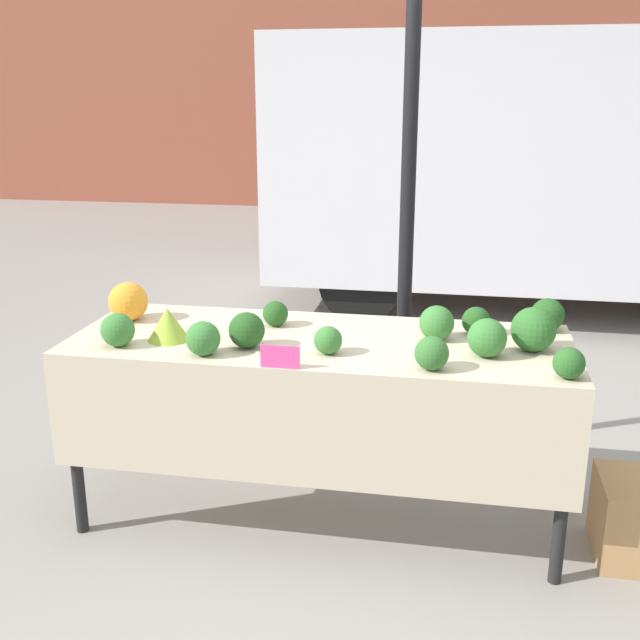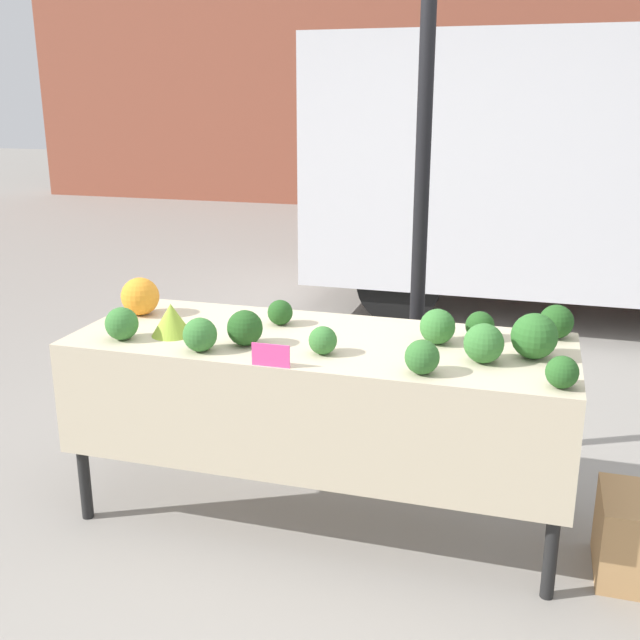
% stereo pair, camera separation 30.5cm
% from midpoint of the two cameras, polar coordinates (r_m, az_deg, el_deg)
% --- Properties ---
extents(ground_plane, '(40.00, 40.00, 0.00)m').
position_cam_midpoint_polar(ground_plane, '(3.42, -2.64, -14.50)').
color(ground_plane, gray).
extents(tent_pole, '(0.07, 0.07, 2.36)m').
position_cam_midpoint_polar(tent_pole, '(3.56, 4.18, 7.10)').
color(tent_pole, black).
rests_on(tent_pole, ground_plane).
extents(parked_truck, '(4.80, 1.87, 2.24)m').
position_cam_midpoint_polar(parked_truck, '(6.62, 15.42, 11.14)').
color(parked_truck, silver).
rests_on(parked_truck, ground_plane).
extents(market_table, '(2.05, 0.76, 0.81)m').
position_cam_midpoint_polar(market_table, '(3.05, -3.08, -3.67)').
color(market_table, beige).
rests_on(market_table, ground_plane).
extents(orange_cauliflower, '(0.17, 0.17, 0.17)m').
position_cam_midpoint_polar(orange_cauliflower, '(3.45, -16.88, 1.33)').
color(orange_cauliflower, orange).
rests_on(orange_cauliflower, market_table).
extents(romanesco_head, '(0.17, 0.17, 0.14)m').
position_cam_midpoint_polar(romanesco_head, '(3.13, -14.27, -0.34)').
color(romanesco_head, '#93B238').
rests_on(romanesco_head, market_table).
extents(broccoli_head_0, '(0.14, 0.14, 0.14)m').
position_cam_midpoint_polar(broccoli_head_0, '(3.26, 14.43, 0.35)').
color(broccoli_head_0, '#23511E').
rests_on(broccoli_head_0, market_table).
extents(broccoli_head_1, '(0.13, 0.13, 0.13)m').
position_cam_midpoint_polar(broccoli_head_1, '(2.92, -11.89, -1.44)').
color(broccoli_head_1, '#387533').
rests_on(broccoli_head_1, market_table).
extents(broccoli_head_2, '(0.18, 0.18, 0.18)m').
position_cam_midpoint_polar(broccoli_head_2, '(2.98, 13.17, -0.72)').
color(broccoli_head_2, '#2D6628').
rests_on(broccoli_head_2, market_table).
extents(broccoli_head_3, '(0.11, 0.11, 0.11)m').
position_cam_midpoint_polar(broccoli_head_3, '(3.25, -6.11, 0.44)').
color(broccoli_head_3, '#23511E').
rests_on(broccoli_head_3, market_table).
extents(broccoli_head_4, '(0.12, 0.12, 0.12)m').
position_cam_midpoint_polar(broccoli_head_4, '(3.15, 9.11, -0.11)').
color(broccoli_head_4, '#23511E').
rests_on(broccoli_head_4, market_table).
extents(broccoli_head_5, '(0.14, 0.14, 0.14)m').
position_cam_midpoint_polar(broccoli_head_5, '(3.11, -17.90, -0.76)').
color(broccoli_head_5, '#387533').
rests_on(broccoli_head_5, market_table).
extents(broccoli_head_6, '(0.11, 0.11, 0.11)m').
position_cam_midpoint_polar(broccoli_head_6, '(2.73, 15.45, -3.25)').
color(broccoli_head_6, '#285B23').
rests_on(broccoli_head_6, market_table).
extents(broccoli_head_7, '(0.14, 0.14, 0.14)m').
position_cam_midpoint_polar(broccoli_head_7, '(2.98, -8.54, -0.82)').
color(broccoli_head_7, '#23511E').
rests_on(broccoli_head_7, market_table).
extents(broccoli_head_8, '(0.13, 0.13, 0.13)m').
position_cam_midpoint_polar(broccoli_head_8, '(2.72, 5.35, -2.60)').
color(broccoli_head_8, '#336B2D').
rests_on(broccoli_head_8, market_table).
extents(broccoli_head_9, '(0.11, 0.11, 0.11)m').
position_cam_midpoint_polar(broccoli_head_9, '(2.88, -2.42, -1.60)').
color(broccoli_head_9, '#387533').
rests_on(broccoli_head_9, market_table).
extents(broccoli_head_10, '(0.15, 0.15, 0.15)m').
position_cam_midpoint_polar(broccoli_head_10, '(2.88, 9.69, -1.40)').
color(broccoli_head_10, '#387533').
rests_on(broccoli_head_10, market_table).
extents(broccoli_head_11, '(0.14, 0.14, 0.14)m').
position_cam_midpoint_polar(broccoli_head_11, '(3.06, 6.08, -0.27)').
color(broccoli_head_11, '#387533').
rests_on(broccoli_head_11, market_table).
extents(price_sign, '(0.15, 0.01, 0.09)m').
position_cam_midpoint_polar(price_sign, '(2.75, -6.25, -2.87)').
color(price_sign, '#EF4793').
rests_on(price_sign, market_table).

